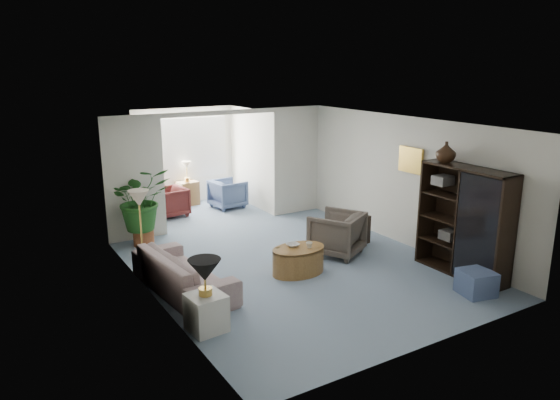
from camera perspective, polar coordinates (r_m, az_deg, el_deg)
floor at (r=9.21m, az=1.95°, el=-7.45°), size 6.00×6.00×0.00m
sunroom_floor at (r=12.66m, az=-8.24°, el=-1.36°), size 2.60×2.60×0.00m
back_pier_left at (r=10.74m, az=-15.50°, el=2.23°), size 1.20×0.12×2.50m
back_pier_right at (r=12.28m, az=1.79°, el=4.29°), size 1.20×0.12×2.50m
back_header at (r=11.21m, az=-6.46°, el=9.39°), size 2.60×0.12×0.10m
window_pane at (r=13.33m, az=-10.30°, el=5.55°), size 2.20×0.02×1.50m
window_blinds at (r=13.31m, az=-10.25°, el=5.53°), size 2.20×0.02×1.50m
framed_picture at (r=10.18m, az=14.07°, el=4.24°), size 0.04×0.50×0.40m
sofa at (r=8.39m, az=-10.45°, el=-7.67°), size 1.04×2.21×0.63m
end_table at (r=7.21m, az=-8.00°, el=-12.00°), size 0.50×0.50×0.51m
table_lamp at (r=6.96m, az=-8.18°, el=-7.55°), size 0.44×0.44×0.30m
floor_lamp at (r=9.18m, az=-15.07°, el=0.17°), size 0.36×0.36×0.28m
coffee_table at (r=8.96m, az=2.00°, el=-6.55°), size 0.98×0.98×0.45m
coffee_bowl at (r=8.93m, az=1.39°, el=-4.91°), size 0.22×0.22×0.05m
coffee_cup at (r=8.87m, az=3.19°, el=-4.91°), size 0.11×0.11×0.10m
wingback_chair at (r=9.80m, az=6.18°, el=-3.64°), size 1.18×1.19×0.80m
side_table_dark at (r=10.48m, az=8.22°, el=-3.19°), size 0.52×0.44×0.56m
entertainment_cabinet at (r=9.21m, az=19.36°, el=-2.24°), size 0.44×1.66×1.84m
cabinet_urn at (r=9.28m, az=17.57°, el=4.99°), size 0.33×0.33×0.35m
ottoman at (r=8.72m, az=20.53°, el=-8.40°), size 0.57×0.57×0.38m
plant_pot at (r=10.64m, az=-14.57°, el=-3.93°), size 0.40×0.40×0.32m
house_plant at (r=10.42m, az=-14.84°, el=0.12°), size 1.11×0.96×1.23m
sunroom_chair_blue at (r=12.95m, az=-5.69°, el=0.68°), size 0.84×0.82×0.70m
sunroom_chair_maroon at (r=12.40m, az=-11.94°, el=-0.23°), size 0.83×0.81×0.68m
sunroom_table at (r=13.34m, az=-9.98°, el=0.73°), size 0.53×0.43×0.60m
shelf_clutter at (r=9.08m, az=19.63°, el=-1.39°), size 0.30×1.19×1.06m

